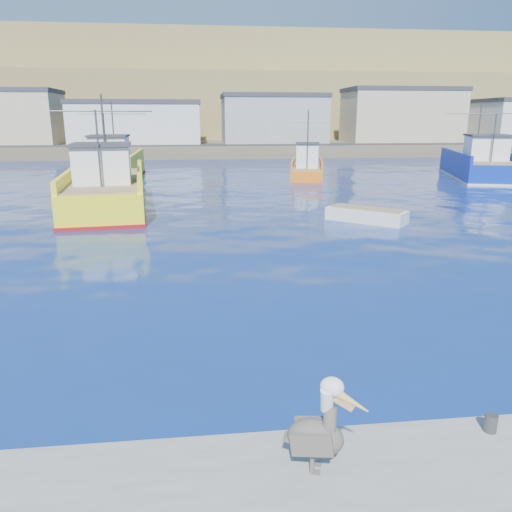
{
  "coord_description": "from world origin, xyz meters",
  "views": [
    {
      "loc": [
        -1.44,
        -9.76,
        5.26
      ],
      "look_at": [
        0.12,
        3.82,
        1.47
      ],
      "focal_mm": 35.0,
      "sensor_mm": 36.0,
      "label": 1
    }
  ],
  "objects": [
    {
      "name": "ground",
      "position": [
        0.0,
        0.0,
        0.0
      ],
      "size": [
        260.0,
        260.0,
        0.0
      ],
      "primitive_type": "plane",
      "color": "#06114E",
      "rests_on": "ground"
    },
    {
      "name": "dock_bollards",
      "position": [
        0.6,
        -3.4,
        0.65
      ],
      "size": [
        36.2,
        0.2,
        0.3
      ],
      "color": "#4C4C4C",
      "rests_on": "dock"
    },
    {
      "name": "far_shore",
      "position": [
        0.0,
        109.2,
        8.98
      ],
      "size": [
        200.0,
        81.0,
        24.0
      ],
      "color": "brown",
      "rests_on": "ground"
    },
    {
      "name": "trawler_yellow_a",
      "position": [
        -6.91,
        20.78,
        1.13
      ],
      "size": [
        5.94,
        13.37,
        6.73
      ],
      "color": "yellow",
      "rests_on": "ground"
    },
    {
      "name": "trawler_yellow_b",
      "position": [
        -8.88,
        36.07,
        1.12
      ],
      "size": [
        6.03,
        12.79,
        6.7
      ],
      "color": "yellow",
      "rests_on": "ground"
    },
    {
      "name": "trawler_blue",
      "position": [
        23.84,
        33.22,
        1.12
      ],
      "size": [
        7.93,
        13.6,
        6.71
      ],
      "color": "#0B2A9C",
      "rests_on": "ground"
    },
    {
      "name": "boat_orange",
      "position": [
        8.29,
        34.66,
        0.98
      ],
      "size": [
        4.19,
        7.63,
        5.94
      ],
      "color": "orange",
      "rests_on": "ground"
    },
    {
      "name": "skiff_mid",
      "position": [
        7.26,
        15.17,
        0.29
      ],
      "size": [
        4.04,
        3.77,
        0.89
      ],
      "color": "silver",
      "rests_on": "ground"
    },
    {
      "name": "pelican",
      "position": [
        0.1,
        -3.94,
        1.12
      ],
      "size": [
        1.15,
        0.71,
        1.45
      ],
      "color": "#595451",
      "rests_on": "dock"
    }
  ]
}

